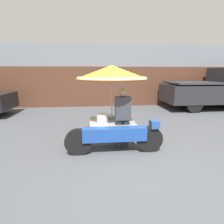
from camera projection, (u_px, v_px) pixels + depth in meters
The scene contains 5 objects.
ground_plane at pixel (132, 164), 3.72m from camera, with size 36.00×36.00×0.00m, color #4C4F54.
shopfront_building at pixel (107, 76), 10.60m from camera, with size 28.00×2.06×3.37m.
vendor_motorcycle_cart at pixel (112, 86), 4.45m from camera, with size 2.35×1.82×2.08m.
vendor_person at pixel (123, 116), 4.34m from camera, with size 0.38×0.22×1.53m.
pickup_truck at pixel (219, 90), 9.14m from camera, with size 5.45×1.97×2.11m.
Camera 1 is at (-0.77, -3.31, 1.92)m, focal length 28.00 mm.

